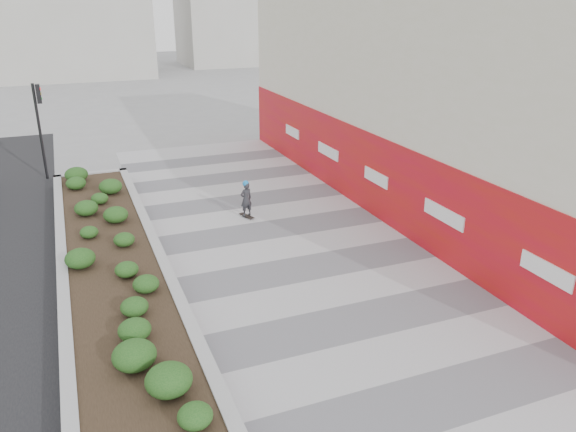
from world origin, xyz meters
The scene contains 7 objects.
ground centered at (0.00, 0.00, 0.00)m, with size 160.00×160.00×0.00m, color gray.
walkway centered at (0.00, 3.00, 0.01)m, with size 8.00×36.00×0.01m, color #A8A8AD.
building centered at (6.98, 8.98, 3.98)m, with size 6.04×24.08×8.00m.
planter centered at (-5.50, 7.00, 0.42)m, with size 3.00×18.00×0.90m.
traffic_signal_near centered at (-7.23, 17.50, 2.76)m, with size 0.33×0.28×4.20m.
manhole_cover centered at (0.50, 3.00, 0.00)m, with size 0.44×0.44×0.01m, color #595654.
skateboarder centered at (-0.47, 9.64, 0.72)m, with size 0.53×0.75×1.43m.
Camera 1 is at (-6.20, -8.81, 7.55)m, focal length 35.00 mm.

